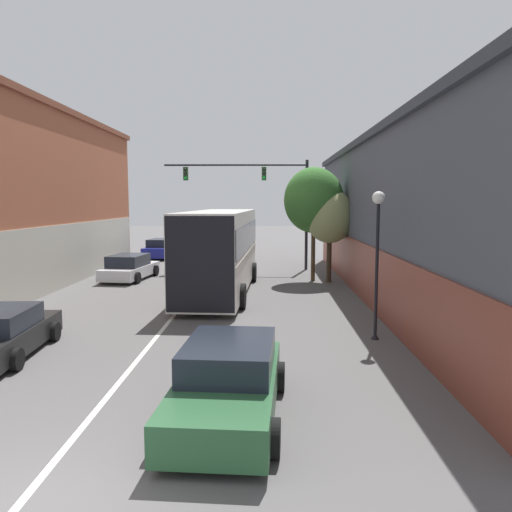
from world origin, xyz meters
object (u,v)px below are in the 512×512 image
object	(u,v)px
hatchback_foreground	(228,382)
traffic_signal_gantry	(264,190)
parked_car_left_mid	(0,333)
street_tree_near	(330,217)
parked_car_left_far	(162,249)
parked_car_left_near	(130,268)
bus	(220,247)
street_tree_far	(314,200)
street_lamp	(377,242)

from	to	relation	value
hatchback_foreground	traffic_signal_gantry	size ratio (longest dim) A/B	0.54
parked_car_left_mid	street_tree_near	distance (m)	16.69
parked_car_left_far	parked_car_left_near	bearing A→B (deg)	-171.38
bus	parked_car_left_far	world-z (taller)	bus
street_tree_far	traffic_signal_gantry	bearing A→B (deg)	120.66
parked_car_left_near	street_tree_far	world-z (taller)	street_tree_far
traffic_signal_gantry	street_tree_far	xyz separation A→B (m)	(2.61, -4.40, -0.63)
bus	parked_car_left_mid	distance (m)	10.86
hatchback_foreground	parked_car_left_near	xyz separation A→B (m)	(-6.64, 17.05, -0.05)
bus	street_lamp	world-z (taller)	street_lamp
hatchback_foreground	parked_car_left_far	bearing A→B (deg)	17.78
parked_car_left_near	street_lamp	world-z (taller)	street_lamp
parked_car_left_mid	street_lamp	xyz separation A→B (m)	(10.48, 1.88, 2.33)
parked_car_left_mid	street_tree_near	size ratio (longest dim) A/B	0.91
bus	street_lamp	distance (m)	9.37
parked_car_left_far	street_tree_far	size ratio (longest dim) A/B	0.75
street_tree_near	bus	bearing A→B (deg)	-148.52
hatchback_foreground	parked_car_left_far	xyz separation A→B (m)	(-7.05, 27.39, -0.01)
parked_car_left_near	street_tree_near	distance (m)	10.97
bus	street_tree_near	xyz separation A→B (m)	(5.33, 3.26, 1.31)
parked_car_left_mid	traffic_signal_gantry	xyz separation A→B (m)	(7.01, 17.52, 4.24)
bus	street_tree_near	size ratio (longest dim) A/B	2.28
street_lamp	street_tree_near	xyz separation A→B (m)	(-0.08, 10.87, 0.45)
hatchback_foreground	parked_car_left_near	world-z (taller)	hatchback_foreground
street_tree_far	bus	bearing A→B (deg)	-141.31
street_lamp	traffic_signal_gantry	bearing A→B (deg)	102.53
hatchback_foreground	parked_car_left_mid	distance (m)	7.42
parked_car_left_near	street_tree_near	world-z (taller)	street_tree_near
traffic_signal_gantry	street_lamp	bearing A→B (deg)	-77.47
bus	parked_car_left_near	xyz separation A→B (m)	(-5.27, 3.89, -1.46)
traffic_signal_gantry	parked_car_left_near	bearing A→B (deg)	-150.09
parked_car_left_far	street_tree_near	size ratio (longest dim) A/B	0.93
bus	street_tree_far	world-z (taller)	street_tree_far
parked_car_left_mid	street_lamp	world-z (taller)	street_lamp
street_tree_near	street_tree_far	bearing A→B (deg)	154.95
parked_car_left_near	street_tree_near	xyz separation A→B (m)	(10.60, -0.63, 2.77)
parked_car_left_far	street_tree_far	bearing A→B (deg)	-129.68
hatchback_foreground	street_tree_far	bearing A→B (deg)	-7.33
street_tree_far	hatchback_foreground	bearing A→B (deg)	-100.67
parked_car_left_near	street_tree_far	bearing A→B (deg)	-84.55
traffic_signal_gantry	street_tree_near	size ratio (longest dim) A/B	1.82
hatchback_foreground	traffic_signal_gantry	world-z (taller)	traffic_signal_gantry
parked_car_left_mid	parked_car_left_far	distance (m)	23.72
street_tree_near	street_tree_far	distance (m)	1.20
bus	traffic_signal_gantry	bearing A→B (deg)	-11.28
bus	hatchback_foreground	bearing A→B (deg)	-171.79
bus	street_tree_far	distance (m)	6.19
hatchback_foreground	street_tree_near	distance (m)	17.11
parked_car_left_far	street_tree_far	world-z (taller)	street_tree_far
hatchback_foreground	street_lamp	world-z (taller)	street_lamp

